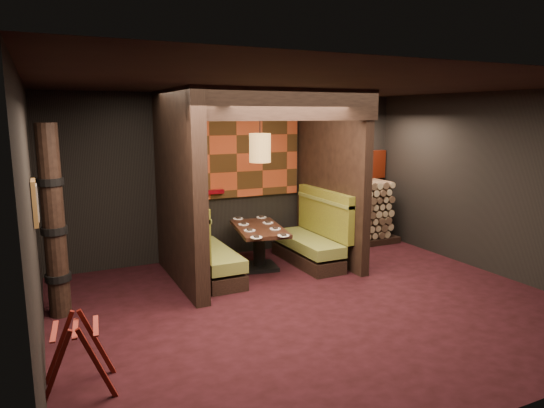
{
  "coord_description": "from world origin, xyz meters",
  "views": [
    {
      "loc": [
        -3.13,
        -5.25,
        2.49
      ],
      "look_at": [
        0.0,
        1.3,
        1.15
      ],
      "focal_mm": 32.0,
      "sensor_mm": 36.0,
      "label": 1
    }
  ],
  "objects": [
    {
      "name": "booth_bench_right",
      "position": [
        0.93,
        1.65,
        0.4
      ],
      "size": [
        0.68,
        1.6,
        1.14
      ],
      "color": "black",
      "rests_on": "floor"
    },
    {
      "name": "wall_left",
      "position": [
        -3.26,
        0.0,
        1.43
      ],
      "size": [
        0.02,
        5.5,
        2.85
      ],
      "primitive_type": "cube",
      "color": "black",
      "rests_on": "ground"
    },
    {
      "name": "wall_back",
      "position": [
        0.0,
        2.76,
        1.43
      ],
      "size": [
        6.5,
        0.02,
        2.85
      ],
      "primitive_type": "cube",
      "color": "black",
      "rests_on": "ground"
    },
    {
      "name": "bay_front_post",
      "position": [
        1.39,
        1.96,
        1.43
      ],
      "size": [
        0.08,
        0.08,
        2.85
      ],
      "primitive_type": "cube",
      "color": "black",
      "rests_on": "floor"
    },
    {
      "name": "tapa_side_panel",
      "position": [
        -1.23,
        1.82,
        1.85
      ],
      "size": [
        0.04,
        1.85,
        1.45
      ],
      "primitive_type": "cube",
      "color": "#A83F1F",
      "rests_on": "partition_left"
    },
    {
      "name": "partition_left",
      "position": [
        -1.35,
        1.65,
        1.43
      ],
      "size": [
        0.2,
        2.2,
        2.85
      ],
      "primitive_type": "cube",
      "color": "black",
      "rests_on": "floor"
    },
    {
      "name": "header_beam",
      "position": [
        -0.02,
        0.7,
        2.63
      ],
      "size": [
        2.85,
        0.18,
        0.44
      ],
      "primitive_type": "cube",
      "color": "black",
      "rests_on": "partition_left"
    },
    {
      "name": "mosaic_header",
      "position": [
        2.29,
        2.68,
        1.5
      ],
      "size": [
        1.83,
        0.1,
        0.56
      ],
      "primitive_type": "cube",
      "color": "maroon",
      "rests_on": "wall_back"
    },
    {
      "name": "totem_column",
      "position": [
        -3.05,
        1.1,
        1.19
      ],
      "size": [
        0.31,
        0.31,
        2.4
      ],
      "color": "black",
      "rests_on": "floor"
    },
    {
      "name": "partition_right",
      "position": [
        1.3,
        1.7,
        1.43
      ],
      "size": [
        0.15,
        2.1,
        2.85
      ],
      "primitive_type": "cube",
      "color": "black",
      "rests_on": "floor"
    },
    {
      "name": "lacquer_shelf",
      "position": [
        -0.6,
        2.65,
        1.18
      ],
      "size": [
        0.6,
        0.12,
        0.07
      ],
      "primitive_type": "cube",
      "color": "#5F040C",
      "rests_on": "wall_back"
    },
    {
      "name": "pendant_lamp",
      "position": [
        -0.02,
        1.69,
        1.98
      ],
      "size": [
        0.34,
        0.34,
        1.1
      ],
      "color": "#A87D40",
      "rests_on": "ceiling"
    },
    {
      "name": "luggage_rack",
      "position": [
        -2.97,
        -0.82,
        0.37
      ],
      "size": [
        0.72,
        0.54,
        0.74
      ],
      "color": "#4E0E0A",
      "rests_on": "floor"
    },
    {
      "name": "wall_right",
      "position": [
        3.26,
        0.0,
        1.43
      ],
      "size": [
        0.02,
        5.5,
        2.85
      ],
      "primitive_type": "cube",
      "color": "black",
      "rests_on": "ground"
    },
    {
      "name": "dining_table",
      "position": [
        -0.02,
        1.74,
        0.47
      ],
      "size": [
        0.95,
        1.44,
        0.7
      ],
      "color": "black",
      "rests_on": "floor"
    },
    {
      "name": "framed_picture",
      "position": [
        -3.22,
        0.1,
        1.62
      ],
      "size": [
        0.05,
        0.36,
        0.46
      ],
      "color": "olive",
      "rests_on": "wall_left"
    },
    {
      "name": "tapa_back_panel",
      "position": [
        -0.02,
        2.71,
        1.82
      ],
      "size": [
        2.4,
        0.06,
        1.55
      ],
      "primitive_type": "cube",
      "color": "#A83F1F",
      "rests_on": "wall_back"
    },
    {
      "name": "wall_front",
      "position": [
        0.0,
        -2.76,
        1.43
      ],
      "size": [
        6.5,
        0.02,
        2.85
      ],
      "primitive_type": "cube",
      "color": "black",
      "rests_on": "ground"
    },
    {
      "name": "ceiling",
      "position": [
        0.0,
        0.0,
        2.86
      ],
      "size": [
        6.5,
        5.5,
        0.02
      ],
      "primitive_type": "cube",
      "color": "black",
      "rests_on": "ground"
    },
    {
      "name": "booth_bench_left",
      "position": [
        -0.96,
        1.65,
        0.4
      ],
      "size": [
        0.68,
        1.6,
        1.14
      ],
      "color": "black",
      "rests_on": "floor"
    },
    {
      "name": "firewood_stack",
      "position": [
        2.29,
        2.35,
        0.61
      ],
      "size": [
        1.73,
        0.7,
        1.22
      ],
      "color": "black",
      "rests_on": "floor"
    },
    {
      "name": "floor",
      "position": [
        0.0,
        0.0,
        -0.01
      ],
      "size": [
        6.5,
        5.5,
        0.02
      ],
      "primitive_type": "cube",
      "color": "black",
      "rests_on": "ground"
    },
    {
      "name": "place_settings",
      "position": [
        -0.02,
        1.74,
        0.71
      ],
      "size": [
        0.84,
        1.6,
        0.03
      ],
      "color": "white",
      "rests_on": "dining_table"
    }
  ]
}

